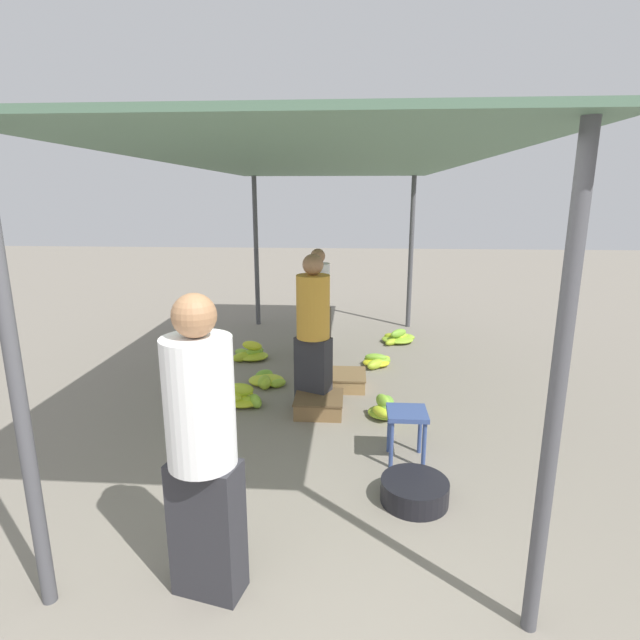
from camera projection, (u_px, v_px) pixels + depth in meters
name	position (u px, v px, depth m)	size (l,w,h in m)	color
canopy_post_front_left	(17.00, 390.00, 2.54)	(0.08, 0.08, 2.57)	#4C4C51
canopy_post_front_right	(556.00, 405.00, 2.36)	(0.08, 0.08, 2.57)	#4C4C51
canopy_post_back_left	(256.00, 252.00, 8.67)	(0.08, 0.08, 2.57)	#4C4C51
canopy_post_back_right	(411.00, 254.00, 8.49)	(0.08, 0.08, 2.57)	#4C4C51
canopy_tarp	(320.00, 162.00, 5.20)	(3.07, 6.73, 0.04)	#567A60
vendor_foreground	(202.00, 447.00, 2.71)	(0.45, 0.45, 1.77)	#2D2D33
stool	(407.00, 421.00, 4.28)	(0.34, 0.34, 0.46)	#384C84
basin_black	(414.00, 491.00, 3.75)	(0.51, 0.51, 0.17)	black
banana_pile_left_0	(242.00, 398.00, 5.48)	(0.51, 0.41, 0.26)	#AECA2D
banana_pile_left_1	(267.00, 380.00, 6.08)	(0.50, 0.55, 0.15)	#97C131
banana_pile_left_2	(251.00, 353.00, 7.04)	(0.53, 0.56, 0.27)	#89BB34
banana_pile_right_0	(377.00, 361.00, 6.75)	(0.41, 0.50, 0.17)	#AAC82E
banana_pile_right_1	(387.00, 409.00, 5.15)	(0.45, 0.42, 0.27)	#80B835
banana_pile_right_2	(398.00, 338.00, 7.82)	(0.55, 0.51, 0.23)	#7CB636
crate_near	(319.00, 404.00, 5.30)	(0.51, 0.51, 0.18)	brown
crate_mid	(344.00, 380.00, 6.00)	(0.53, 0.53, 0.18)	#9E7A4C
shopper_walking_mid	(318.00, 302.00, 6.98)	(0.38, 0.38, 1.54)	#4C4238
shopper_walking_far	(313.00, 329.00, 5.30)	(0.47, 0.47, 1.67)	#2D2D33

